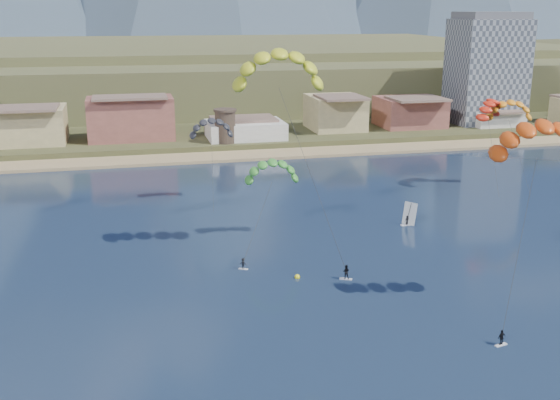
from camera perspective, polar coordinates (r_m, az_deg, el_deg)
The scene contains 15 objects.
ground at distance 66.33m, azimuth 6.58°, elevation -15.92°, with size 2400.00×2400.00×0.00m, color black.
beach at distance 163.72m, azimuth -5.94°, elevation 3.67°, with size 2200.00×12.00×0.90m.
land at distance 614.08m, azimuth -11.60°, elevation 12.41°, with size 2200.00×900.00×4.00m.
foothills at distance 289.50m, azimuth -4.83°, elevation 10.80°, with size 940.00×210.00×18.00m.
town at distance 177.97m, azimuth -19.65°, elevation 6.35°, with size 400.00×24.00×12.00m.
apartment_tower at distance 209.68m, azimuth 17.17°, elevation 10.61°, with size 20.00×16.00×32.00m.
watchtower at distance 171.01m, azimuth -4.67°, elevation 6.31°, with size 5.82×5.82×8.60m.
kitesurfer_yellow at distance 92.74m, azimuth -0.09°, elevation 11.50°, with size 14.37×14.69×31.42m.
kitesurfer_orange at distance 81.02m, azimuth 21.18°, elevation 5.27°, with size 13.99×11.65×24.65m.
kitesurfer_green at distance 103.43m, azimuth -0.71°, elevation 2.73°, with size 12.10×14.92×16.69m.
distant_kite_dark at distance 123.63m, azimuth -5.87°, elevation 6.40°, with size 8.43×5.63×17.45m.
distant_kite_orange at distance 140.64m, azimuth 18.95°, elevation 7.51°, with size 10.13×6.99×19.36m.
distant_kite_red at distance 137.96m, azimuth 17.35°, elevation 7.67°, with size 8.86×8.58×19.60m.
windsurfer at distance 113.91m, azimuth 10.84°, elevation -1.52°, with size 2.18×2.37×3.87m.
buoy at distance 90.82m, azimuth 1.48°, elevation -6.56°, with size 0.76×0.76×0.76m.
Camera 1 is at (-19.88, -52.76, 34.94)m, focal length 43.03 mm.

